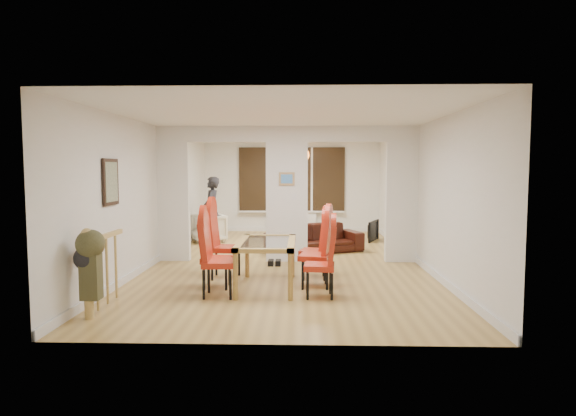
{
  "coord_description": "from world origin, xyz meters",
  "views": [
    {
      "loc": [
        0.29,
        -9.26,
        1.78
      ],
      "look_at": [
        0.0,
        0.6,
        0.99
      ],
      "focal_mm": 30.0,
      "sensor_mm": 36.0,
      "label": 1
    }
  ],
  "objects_px": {
    "dining_chair_lc": "(226,243)",
    "person": "(212,210)",
    "dining_chair_rb": "(315,251)",
    "television": "(370,231)",
    "dining_chair_la": "(219,257)",
    "bottle": "(289,227)",
    "dining_chair_lb": "(217,254)",
    "dining_chair_rc": "(314,247)",
    "dining_chair_ra": "(319,261)",
    "dining_table": "(267,264)",
    "bowl": "(298,231)",
    "armchair": "(208,228)",
    "coffee_table": "(297,236)",
    "sofa": "(314,238)"
  },
  "relations": [
    {
      "from": "person",
      "to": "bottle",
      "type": "relative_size",
      "value": 6.12
    },
    {
      "from": "dining_chair_la",
      "to": "dining_chair_ra",
      "type": "bearing_deg",
      "value": -3.24
    },
    {
      "from": "dining_chair_rb",
      "to": "television",
      "type": "distance_m",
      "value": 5.04
    },
    {
      "from": "dining_table",
      "to": "television",
      "type": "bearing_deg",
      "value": 65.26
    },
    {
      "from": "dining_chair_ra",
      "to": "television",
      "type": "relative_size",
      "value": 1.17
    },
    {
      "from": "armchair",
      "to": "bottle",
      "type": "relative_size",
      "value": 2.88
    },
    {
      "from": "dining_chair_rb",
      "to": "bowl",
      "type": "relative_size",
      "value": 5.52
    },
    {
      "from": "dining_chair_lc",
      "to": "dining_chair_rb",
      "type": "bearing_deg",
      "value": -17.27
    },
    {
      "from": "dining_chair_lb",
      "to": "armchair",
      "type": "bearing_deg",
      "value": 108.78
    },
    {
      "from": "dining_chair_lc",
      "to": "bottle",
      "type": "height_order",
      "value": "dining_chair_lc"
    },
    {
      "from": "dining_chair_lc",
      "to": "person",
      "type": "relative_size",
      "value": 0.73
    },
    {
      "from": "person",
      "to": "armchair",
      "type": "bearing_deg",
      "value": -127.84
    },
    {
      "from": "dining_chair_ra",
      "to": "bottle",
      "type": "xyz_separation_m",
      "value": [
        -0.58,
        5.32,
        -0.16
      ]
    },
    {
      "from": "dining_chair_ra",
      "to": "television",
      "type": "height_order",
      "value": "dining_chair_ra"
    },
    {
      "from": "coffee_table",
      "to": "armchair",
      "type": "bearing_deg",
      "value": -170.98
    },
    {
      "from": "dining_chair_lb",
      "to": "dining_chair_rc",
      "type": "height_order",
      "value": "dining_chair_rc"
    },
    {
      "from": "coffee_table",
      "to": "bottle",
      "type": "bearing_deg",
      "value": -167.32
    },
    {
      "from": "dining_chair_rc",
      "to": "coffee_table",
      "type": "height_order",
      "value": "dining_chair_rc"
    },
    {
      "from": "dining_chair_lc",
      "to": "person",
      "type": "distance_m",
      "value": 3.93
    },
    {
      "from": "dining_chair_rc",
      "to": "bowl",
      "type": "relative_size",
      "value": 5.21
    },
    {
      "from": "dining_chair_ra",
      "to": "bowl",
      "type": "xyz_separation_m",
      "value": [
        -0.34,
        5.29,
        -0.27
      ]
    },
    {
      "from": "armchair",
      "to": "dining_chair_lb",
      "type": "bearing_deg",
      "value": -14.2
    },
    {
      "from": "dining_table",
      "to": "bottle",
      "type": "bearing_deg",
      "value": 87.66
    },
    {
      "from": "dining_chair_rb",
      "to": "dining_table",
      "type": "bearing_deg",
      "value": -163.59
    },
    {
      "from": "armchair",
      "to": "bowl",
      "type": "xyz_separation_m",
      "value": [
        2.2,
        0.27,
        -0.1
      ]
    },
    {
      "from": "dining_chair_rb",
      "to": "dining_chair_lb",
      "type": "bearing_deg",
      "value": -164.74
    },
    {
      "from": "dining_chair_rc",
      "to": "coffee_table",
      "type": "distance_m",
      "value": 4.26
    },
    {
      "from": "dining_chair_ra",
      "to": "coffee_table",
      "type": "relative_size",
      "value": 1.06
    },
    {
      "from": "dining_table",
      "to": "dining_chair_la",
      "type": "bearing_deg",
      "value": -140.34
    },
    {
      "from": "dining_table",
      "to": "television",
      "type": "height_order",
      "value": "dining_table"
    },
    {
      "from": "armchair",
      "to": "coffee_table",
      "type": "height_order",
      "value": "armchair"
    },
    {
      "from": "dining_chair_ra",
      "to": "dining_chair_rb",
      "type": "relative_size",
      "value": 0.93
    },
    {
      "from": "coffee_table",
      "to": "dining_chair_rc",
      "type": "bearing_deg",
      "value": -85.8
    },
    {
      "from": "dining_chair_ra",
      "to": "dining_chair_rc",
      "type": "bearing_deg",
      "value": 97.33
    },
    {
      "from": "sofa",
      "to": "television",
      "type": "relative_size",
      "value": 2.34
    },
    {
      "from": "dining_chair_la",
      "to": "bottle",
      "type": "xyz_separation_m",
      "value": [
        0.83,
        5.33,
        -0.21
      ]
    },
    {
      "from": "dining_chair_la",
      "to": "dining_chair_rc",
      "type": "distance_m",
      "value": 1.78
    },
    {
      "from": "dining_table",
      "to": "dining_chair_ra",
      "type": "bearing_deg",
      "value": -33.67
    },
    {
      "from": "dining_table",
      "to": "dining_chair_la",
      "type": "xyz_separation_m",
      "value": [
        -0.63,
        -0.52,
        0.21
      ]
    },
    {
      "from": "sofa",
      "to": "coffee_table",
      "type": "relative_size",
      "value": 2.11
    },
    {
      "from": "bowl",
      "to": "dining_table",
      "type": "bearing_deg",
      "value": -95.21
    },
    {
      "from": "dining_chair_rb",
      "to": "coffee_table",
      "type": "xyz_separation_m",
      "value": [
        -0.31,
        4.8,
        -0.44
      ]
    },
    {
      "from": "television",
      "to": "person",
      "type": "bearing_deg",
      "value": 119.26
    },
    {
      "from": "dining_chair_la",
      "to": "sofa",
      "type": "height_order",
      "value": "dining_chair_la"
    },
    {
      "from": "dining_table",
      "to": "dining_chair_ra",
      "type": "height_order",
      "value": "dining_chair_ra"
    },
    {
      "from": "coffee_table",
      "to": "bowl",
      "type": "height_order",
      "value": "bowl"
    },
    {
      "from": "coffee_table",
      "to": "dining_table",
      "type": "bearing_deg",
      "value": -94.87
    },
    {
      "from": "bottle",
      "to": "dining_chair_ra",
      "type": "bearing_deg",
      "value": -83.8
    },
    {
      "from": "person",
      "to": "bowl",
      "type": "relative_size",
      "value": 8.04
    },
    {
      "from": "dining_chair_lc",
      "to": "television",
      "type": "relative_size",
      "value": 1.33
    }
  ]
}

